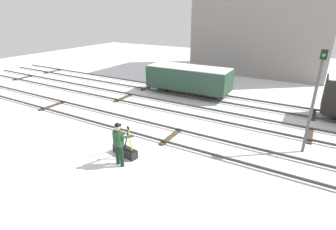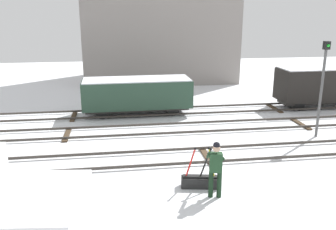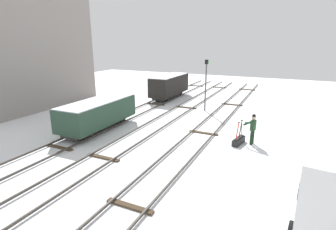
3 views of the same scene
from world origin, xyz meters
name	(u,v)px [view 1 (image 1 of 3)]	position (x,y,z in m)	size (l,w,h in m)	color
ground_plane	(171,137)	(0.00, 0.00, 0.00)	(60.00, 60.00, 0.00)	white
track_main_line	(171,135)	(0.00, 0.00, 0.11)	(44.00, 1.94, 0.18)	#38332D
track_siding_near	(200,112)	(0.00, 3.56, 0.11)	(44.00, 1.94, 0.18)	#38332D
track_siding_far	(218,98)	(0.00, 6.70, 0.11)	(44.00, 1.94, 0.18)	#38332D
switch_lever_frame	(125,150)	(-0.87, -2.43, 0.25)	(1.29, 0.58, 1.44)	black
rail_worker	(119,141)	(-0.56, -3.11, 1.05)	(0.63, 0.71, 1.84)	black
signal_post	(315,94)	(5.66, 1.71, 2.64)	(0.24, 0.32, 4.38)	#4C4C4C
apartment_building	(265,12)	(0.23, 17.69, 5.62)	(12.39, 7.02, 11.24)	gray
freight_car_back_track	(189,78)	(-2.34, 6.70, 1.20)	(6.01, 2.24, 2.05)	#2D2B28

